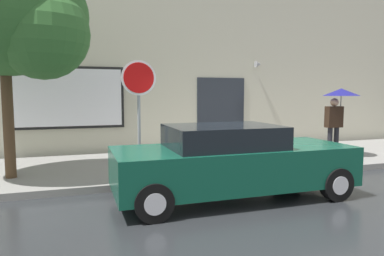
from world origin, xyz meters
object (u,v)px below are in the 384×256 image
(fire_hydrant, at_px, (263,152))
(street_tree, at_px, (11,17))
(pedestrian_with_umbrella, at_px, (339,102))
(stop_sign, at_px, (139,96))
(parked_car, at_px, (232,162))

(fire_hydrant, height_order, street_tree, street_tree)
(pedestrian_with_umbrella, relative_size, stop_sign, 0.78)
(parked_car, distance_m, stop_sign, 2.49)
(street_tree, xyz_separation_m, stop_sign, (2.57, -0.91, -1.67))
(pedestrian_with_umbrella, distance_m, stop_sign, 6.19)
(parked_car, height_order, pedestrian_with_umbrella, pedestrian_with_umbrella)
(fire_hydrant, relative_size, pedestrian_with_umbrella, 0.37)
(fire_hydrant, bearing_deg, pedestrian_with_umbrella, 9.96)
(street_tree, bearing_deg, fire_hydrant, -4.99)
(parked_car, distance_m, fire_hydrant, 2.58)
(stop_sign, bearing_deg, pedestrian_with_umbrella, 8.27)
(fire_hydrant, distance_m, stop_sign, 3.64)
(fire_hydrant, bearing_deg, street_tree, 175.01)
(parked_car, height_order, fire_hydrant, parked_car)
(fire_hydrant, distance_m, street_tree, 6.68)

